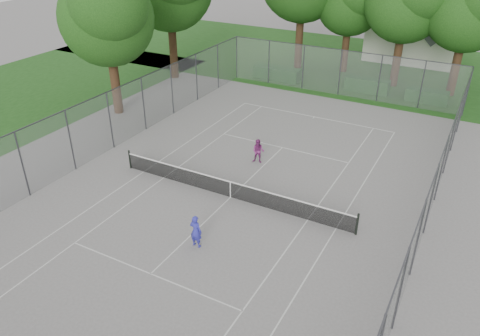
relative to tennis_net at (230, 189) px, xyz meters
The scene contains 13 objects.
ground 0.51m from the tennis_net, ahead, with size 120.00×120.00×0.00m, color slate.
grass_far 26.00m from the tennis_net, 90.00° to the left, with size 60.00×20.00×0.00m, color #194413.
court_markings 0.50m from the tennis_net, ahead, with size 11.03×23.83×0.01m.
tennis_net is the anchor object (origin of this frame).
perimeter_fence 1.30m from the tennis_net, ahead, with size 18.08×34.08×3.52m.
tree_far_right 23.33m from the tennis_net, 69.76° to the left, with size 7.00×6.39×10.06m.
tree_side_front 15.27m from the tennis_net, 154.33° to the left, with size 7.06×6.44×10.15m.
hedge_left 19.19m from the tennis_net, 107.58° to the left, with size 3.99×1.20×1.00m, color #154215.
hedge_mid 18.79m from the tennis_net, 84.59° to the left, with size 3.42×0.98×1.07m, color #154215.
hedge_right 19.69m from the tennis_net, 71.32° to the left, with size 3.03×1.11×0.91m, color #154215.
house 30.61m from the tennis_net, 84.40° to the left, with size 8.00×6.20×9.96m.
girl_player 4.09m from the tennis_net, 81.30° to the right, with size 0.56×0.37×1.53m, color #2C2CA5.
woman_player 4.03m from the tennis_net, 96.49° to the left, with size 0.69×0.54×1.42m, color #7E2A6C.
Camera 1 is at (9.85, -17.15, 12.58)m, focal length 35.00 mm.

